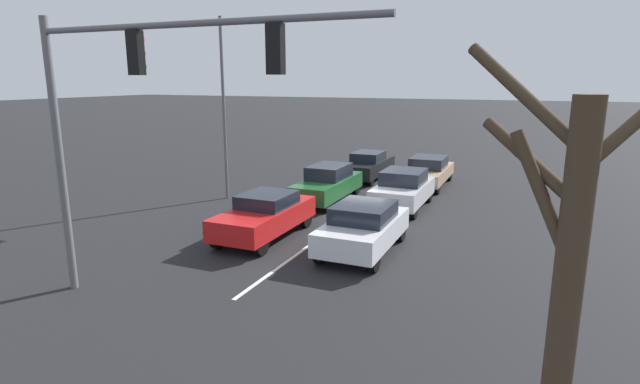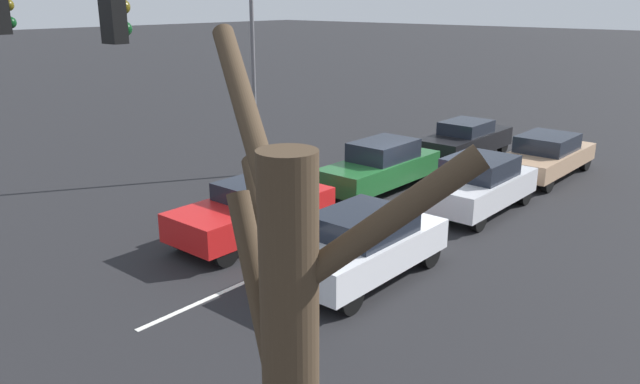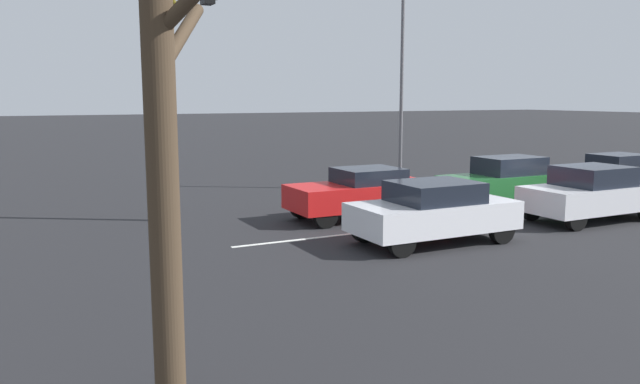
{
  "view_description": "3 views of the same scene",
  "coord_description": "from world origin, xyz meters",
  "views": [
    {
      "loc": [
        -6.58,
        19.63,
        5.41
      ],
      "look_at": [
        0.02,
        4.39,
        1.63
      ],
      "focal_mm": 28.0,
      "sensor_mm": 36.0,
      "label": 1
    },
    {
      "loc": [
        -9.54,
        15.6,
        6.07
      ],
      "look_at": [
        -0.26,
        4.81,
        1.63
      ],
      "focal_mm": 35.0,
      "sensor_mm": 36.0,
      "label": 2
    },
    {
      "loc": [
        -14.32,
        14.66,
        3.67
      ],
      "look_at": [
        1.02,
        6.94,
        1.04
      ],
      "focal_mm": 35.0,
      "sensor_mm": 36.0,
      "label": 3
    }
  ],
  "objects": [
    {
      "name": "car_darkgreen_midlane_second",
      "position": [
        1.81,
        -0.65,
        0.82
      ],
      "size": [
        1.71,
        4.74,
        1.63
      ],
      "color": "#1E5928",
      "rests_on": "ground_plane"
    },
    {
      "name": "car_tan_leftlane_third",
      "position": [
        -1.66,
        -5.78,
        0.77
      ],
      "size": [
        1.89,
        4.78,
        1.5
      ],
      "color": "tan",
      "rests_on": "ground_plane"
    },
    {
      "name": "street_lamp_right_shoulder",
      "position": [
        6.09,
        0.7,
        4.64
      ],
      "size": [
        1.95,
        0.24,
        8.04
      ],
      "color": "slate",
      "rests_on": "ground_plane"
    },
    {
      "name": "car_white_leftlane_front",
      "position": [
        -1.82,
        5.16,
        0.82
      ],
      "size": [
        1.93,
        4.22,
        1.57
      ],
      "color": "silver",
      "rests_on": "ground_plane"
    },
    {
      "name": "ground_plane",
      "position": [
        0.0,
        0.0,
        0.0
      ],
      "size": [
        240.0,
        240.0,
        0.0
      ],
      "primitive_type": "plane",
      "color": "black"
    },
    {
      "name": "car_silver_leftlane_second",
      "position": [
        -1.6,
        -0.78,
        0.83
      ],
      "size": [
        1.9,
        4.18,
        1.64
      ],
      "color": "silver",
      "rests_on": "ground_plane"
    },
    {
      "name": "traffic_signal_gantry",
      "position": [
        1.87,
        10.88,
        4.99
      ],
      "size": [
        8.61,
        0.37,
        6.86
      ],
      "color": "slate",
      "rests_on": "ground_plane"
    },
    {
      "name": "lane_stripe_left_divider",
      "position": [
        0.0,
        1.95,
        0.01
      ],
      "size": [
        0.12,
        15.89,
        0.01
      ],
      "primitive_type": "cube",
      "color": "silver",
      "rests_on": "ground_plane"
    },
    {
      "name": "bare_tree_near",
      "position": [
        -7.04,
        13.0,
        3.03
      ],
      "size": [
        2.47,
        1.08,
        5.88
      ],
      "color": "#423323",
      "rests_on": "ground_plane"
    },
    {
      "name": "car_black_midlane_third",
      "position": [
        1.75,
        -6.3,
        0.76
      ],
      "size": [
        1.72,
        4.74,
        1.5
      ],
      "color": "black",
      "rests_on": "ground_plane"
    },
    {
      "name": "car_red_midlane_front",
      "position": [
        1.81,
        5.07,
        0.8
      ],
      "size": [
        1.86,
        4.53,
        1.53
      ],
      "color": "red",
      "rests_on": "ground_plane"
    }
  ]
}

